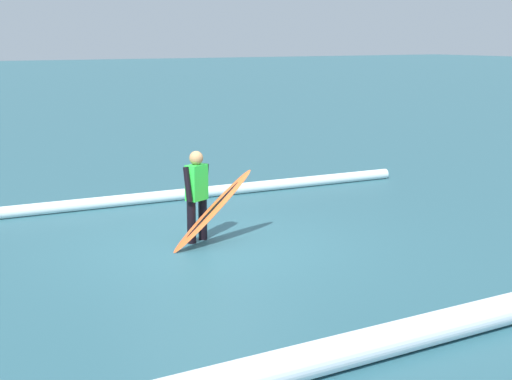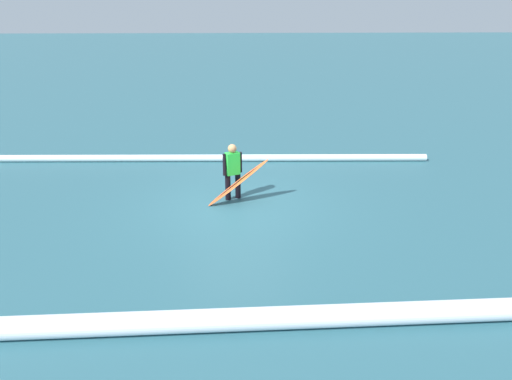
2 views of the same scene
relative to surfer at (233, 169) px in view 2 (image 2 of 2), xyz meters
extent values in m
plane|color=#2E5F6B|center=(-0.06, 0.35, -0.81)|extent=(198.60, 198.60, 0.00)
cylinder|color=black|center=(-0.13, -0.06, -0.47)|extent=(0.14, 0.14, 0.67)
cylinder|color=black|center=(0.13, 0.06, -0.47)|extent=(0.14, 0.14, 0.67)
cube|color=#2DD83F|center=(0.00, 0.00, 0.14)|extent=(0.39, 0.32, 0.56)
sphere|color=tan|center=(0.00, 0.00, 0.53)|extent=(0.22, 0.22, 0.22)
cylinder|color=black|center=(-0.20, -0.09, 0.14)|extent=(0.09, 0.17, 0.55)
cylinder|color=black|center=(0.20, 0.09, 0.14)|extent=(0.09, 0.20, 0.55)
ellipsoid|color=#E55926|center=(-0.13, 0.30, -0.26)|extent=(1.58, 0.54, 1.14)
ellipsoid|color=black|center=(-0.13, 0.30, -0.25)|extent=(1.25, 0.33, 0.92)
cylinder|color=white|center=(2.41, -3.18, -0.70)|extent=(17.30, 0.98, 0.22)
cylinder|color=white|center=(-1.62, 5.05, -0.63)|extent=(19.57, 0.49, 0.35)
camera|label=1|loc=(5.35, 10.75, 2.38)|focal=54.60mm
camera|label=2|loc=(-0.05, 10.48, 3.65)|focal=30.94mm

